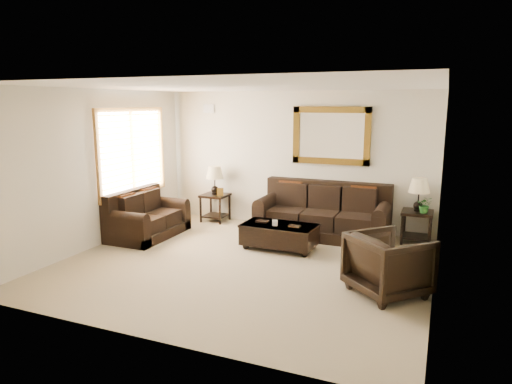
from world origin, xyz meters
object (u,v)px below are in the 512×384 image
at_px(end_table_left, 215,186).
at_px(coffee_table, 279,234).
at_px(armchair, 389,261).
at_px(sofa, 323,217).
at_px(end_table_right, 418,201).
at_px(loveseat, 146,219).

height_order(end_table_left, coffee_table, end_table_left).
bearing_deg(armchair, sofa, -14.44).
distance_m(end_table_right, armchair, 2.54).
bearing_deg(end_table_left, sofa, -4.13).
height_order(loveseat, coffee_table, loveseat).
relative_size(sofa, coffee_table, 1.89).
bearing_deg(armchair, end_table_right, -51.02).
relative_size(loveseat, coffee_table, 1.21).
distance_m(sofa, end_table_right, 1.72).
bearing_deg(end_table_right, coffee_table, -149.55).
height_order(end_table_right, coffee_table, end_table_right).
relative_size(end_table_right, armchair, 1.31).
distance_m(sofa, loveseat, 3.33).
distance_m(end_table_left, end_table_right, 4.04).
bearing_deg(armchair, coffee_table, 10.82).
xyz_separation_m(end_table_right, armchair, (-0.20, -2.51, -0.32)).
bearing_deg(end_table_left, loveseat, -114.92).
xyz_separation_m(loveseat, end_table_left, (0.69, 1.49, 0.44)).
xyz_separation_m(sofa, armchair, (1.46, -2.34, 0.09)).
height_order(sofa, loveseat, sofa).
height_order(sofa, end_table_left, end_table_left).
relative_size(loveseat, end_table_left, 1.33).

